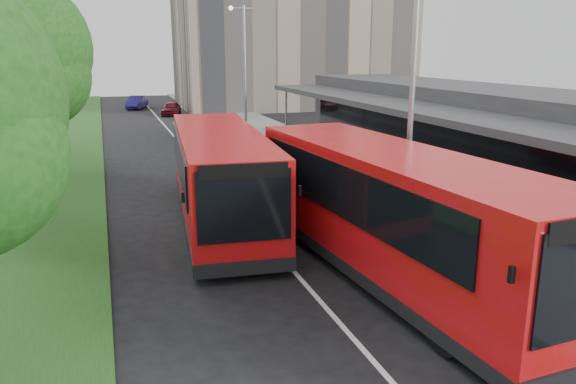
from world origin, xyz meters
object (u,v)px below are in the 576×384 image
Objects in this scene: car_near at (171,108)px; bollard at (270,138)px; lamp_post_far at (243,63)px; car_far at (137,102)px; lamp_post_near at (410,79)px; bus_second at (220,176)px; tree_far at (47,69)px; litter_bin at (331,160)px; tree_mid at (16,59)px; bus_main at (395,214)px.

bollard is at bearing -63.80° from car_near.
lamp_post_far reaches higher than car_far.
lamp_post_near is 2.11× the size of car_far.
bollard is 26.50m from car_far.
lamp_post_near is 0.74× the size of bus_second.
litter_bin is (12.65, -9.67, -3.96)m from tree_far.
tree_far is 12.61m from bollard.
car_near is at bearing 73.55° from tree_mid.
lamp_post_far is 2.11× the size of car_far.
lamp_post_far is 23.08m from bus_main.
car_near is 7.01m from car_far.
litter_bin is 0.78× the size of bollard.
bollard is (2.35, 18.78, -0.98)m from bus_main.
lamp_post_far reaches higher than bus_second.
bus_second is 32.23m from car_near.
lamp_post_near is 2.35× the size of car_near.
bollard is at bearing 78.62° from bus_main.
car_far is at bearing 75.55° from tree_far.
lamp_post_near is 10.38m from litter_bin.
bollard is (11.61, 8.93, -4.57)m from tree_mid.
car_near reaches higher than bollard.
litter_bin is at bearing 10.43° from tree_mid.
tree_far is at bearing -86.90° from car_far.
car_far is (-3.39, 44.65, -1.00)m from bus_main.
tree_far is 2.04× the size of car_near.
lamp_post_near is 6.70m from bus_second.
bollard is at bearing -14.79° from tree_far.
tree_mid is 2.13× the size of car_far.
bus_main is 2.99× the size of car_far.
tree_mid is at bearing 129.01° from bus_main.
tree_mid is 0.75× the size of bus_second.
tree_far is 11.17m from lamp_post_far.
tree_mid reaches higher than tree_far.
lamp_post_near is at bearing -59.71° from tree_far.
lamp_post_near is at bearing -32.36° from tree_mid.
bus_main is at bearing -57.00° from bus_second.
tree_far is at bearing 116.36° from bus_second.
bus_main is 11.46× the size of bollard.
lamp_post_near is 8.08× the size of bollard.
lamp_post_near is (11.13, -7.05, -0.50)m from tree_mid.
lamp_post_far is 10.33× the size of litter_bin.
bollard is (5.47, 12.83, -0.90)m from bus_second.
lamp_post_far reaches higher than tree_far.
car_near reaches higher than litter_bin.
car_far reaches higher than bollard.
car_near is at bearing 99.63° from bollard.
bus_second is at bearing 147.71° from lamp_post_near.
lamp_post_near is 20.00m from lamp_post_far.
lamp_post_far is 5.74m from bollard.
bus_second is at bearing -68.89° from tree_far.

